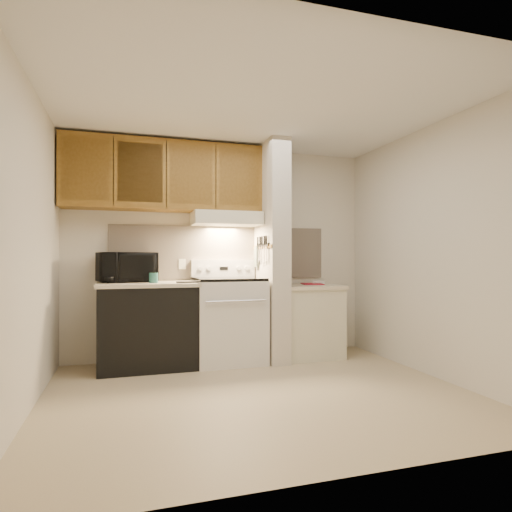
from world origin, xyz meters
name	(u,v)px	position (x,y,z in m)	size (l,w,h in m)	color
floor	(259,393)	(0.00, 0.00, 0.00)	(3.60, 3.60, 0.00)	tan
ceiling	(259,105)	(0.00, 0.00, 2.50)	(3.60, 3.60, 0.00)	white
wall_back	(222,251)	(0.00, 1.50, 1.25)	(3.60, 0.02, 2.50)	beige
wall_left	(29,247)	(-1.80, 0.00, 1.25)	(0.02, 3.00, 2.50)	beige
wall_right	(432,250)	(1.80, 0.00, 1.25)	(0.02, 3.00, 2.50)	beige
backsplash	(222,253)	(0.00, 1.49, 1.24)	(2.60, 0.02, 0.63)	beige
range_body	(229,321)	(0.00, 1.16, 0.46)	(0.76, 0.65, 0.92)	silver
oven_window	(235,322)	(0.00, 0.84, 0.50)	(0.50, 0.01, 0.30)	black
oven_handle	(236,301)	(0.00, 0.80, 0.72)	(0.02, 0.02, 0.65)	silver
cooktop	(229,279)	(0.00, 1.16, 0.94)	(0.74, 0.64, 0.03)	black
range_backguard	(223,268)	(0.00, 1.44, 1.05)	(0.76, 0.08, 0.20)	silver
range_display	(224,268)	(0.00, 1.40, 1.05)	(0.10, 0.01, 0.04)	black
range_knob_left_outer	(200,268)	(-0.28, 1.40, 1.05)	(0.05, 0.05, 0.02)	silver
range_knob_left_inner	(209,268)	(-0.18, 1.40, 1.05)	(0.05, 0.05, 0.02)	silver
range_knob_right_inner	(239,268)	(0.18, 1.40, 1.05)	(0.05, 0.05, 0.02)	silver
range_knob_right_outer	(247,268)	(0.28, 1.40, 1.05)	(0.05, 0.05, 0.02)	silver
dishwasher_front	(148,327)	(-0.88, 1.17, 0.43)	(1.00, 0.63, 0.87)	black
left_countertop	(148,284)	(-0.88, 1.17, 0.89)	(1.04, 0.67, 0.04)	beige
spoon_rest	(188,282)	(-0.48, 0.97, 0.92)	(0.24, 0.08, 0.02)	black
teal_jar	(154,278)	(-0.83, 1.06, 0.96)	(0.10, 0.10, 0.11)	#2A615B
outlet	(182,264)	(-0.48, 1.48, 1.10)	(0.08, 0.01, 0.12)	beige
microwave	(127,267)	(-1.10, 1.31, 1.07)	(0.58, 0.39, 0.32)	black
partition_pillar	(272,251)	(0.51, 1.15, 1.25)	(0.22, 0.70, 2.50)	beige
pillar_trim	(262,247)	(0.39, 1.15, 1.30)	(0.01, 0.70, 0.04)	brown
knife_strip	(263,245)	(0.39, 1.10, 1.32)	(0.02, 0.42, 0.04)	black
knife_blade_a	(266,254)	(0.38, 0.94, 1.22)	(0.01, 0.04, 0.16)	silver
knife_handle_a	(266,240)	(0.38, 0.95, 1.37)	(0.02, 0.02, 0.10)	black
knife_blade_b	(264,255)	(0.38, 1.02, 1.21)	(0.01, 0.04, 0.18)	silver
knife_handle_b	(264,240)	(0.38, 1.01, 1.37)	(0.02, 0.02, 0.10)	black
knife_blade_c	(262,256)	(0.38, 1.11, 1.20)	(0.01, 0.04, 0.20)	silver
knife_handle_c	(262,241)	(0.38, 1.10, 1.37)	(0.02, 0.02, 0.10)	black
knife_blade_d	(260,254)	(0.38, 1.19, 1.22)	(0.01, 0.04, 0.16)	silver
knife_handle_d	(260,241)	(0.38, 1.17, 1.37)	(0.02, 0.02, 0.10)	black
knife_blade_e	(258,255)	(0.38, 1.25, 1.21)	(0.01, 0.04, 0.18)	silver
knife_handle_e	(258,241)	(0.38, 1.26, 1.37)	(0.02, 0.02, 0.10)	black
oven_mitt	(256,257)	(0.38, 1.32, 1.19)	(0.03, 0.10, 0.25)	slate
right_cab_base	(308,322)	(0.97, 1.15, 0.40)	(0.70, 0.60, 0.81)	beige
right_countertop	(308,287)	(0.97, 1.15, 0.83)	(0.74, 0.64, 0.04)	beige
red_folder	(312,284)	(1.07, 1.25, 0.86)	(0.24, 0.33, 0.01)	maroon
white_box	(318,282)	(1.19, 1.33, 0.87)	(0.15, 0.10, 0.04)	white
range_hood	(226,219)	(0.00, 1.28, 1.62)	(0.78, 0.44, 0.15)	beige
hood_lip	(230,221)	(0.00, 1.07, 1.58)	(0.78, 0.04, 0.06)	beige
upper_cabinets	(165,176)	(-0.69, 1.32, 2.08)	(2.18, 0.33, 0.77)	brown
cab_door_a	(85,169)	(-1.51, 1.17, 2.08)	(0.46, 0.01, 0.63)	brown
cab_gap_a	(113,171)	(-1.23, 1.16, 2.08)	(0.01, 0.01, 0.73)	black
cab_door_b	(140,172)	(-0.96, 1.17, 2.08)	(0.46, 0.01, 0.63)	brown
cab_gap_b	(166,174)	(-0.69, 1.16, 2.08)	(0.01, 0.01, 0.73)	black
cab_door_c	(192,175)	(-0.42, 1.17, 2.08)	(0.46, 0.01, 0.63)	brown
cab_gap_c	(216,177)	(-0.14, 1.16, 2.08)	(0.01, 0.01, 0.73)	black
cab_door_d	(239,178)	(0.13, 1.17, 2.08)	(0.46, 0.01, 0.63)	brown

